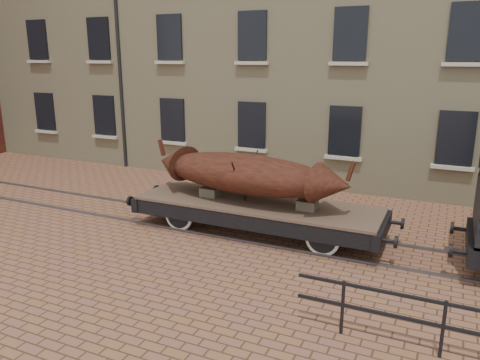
% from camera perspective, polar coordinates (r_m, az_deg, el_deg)
% --- Properties ---
extents(ground, '(90.00, 90.00, 0.00)m').
position_cam_1_polar(ground, '(12.84, 2.86, -6.59)').
color(ground, brown).
extents(rail_track, '(30.00, 1.52, 0.06)m').
position_cam_1_polar(rail_track, '(12.83, 2.86, -6.46)').
color(rail_track, '#59595E').
rests_on(rail_track, ground).
extents(flatcar_wagon, '(7.48, 2.03, 1.13)m').
position_cam_1_polar(flatcar_wagon, '(12.67, 2.03, -3.49)').
color(flatcar_wagon, brown).
rests_on(flatcar_wagon, ground).
extents(iron_boat, '(5.92, 2.13, 1.45)m').
position_cam_1_polar(iron_boat, '(12.54, 0.66, 0.80)').
color(iron_boat, '#522014').
rests_on(iron_boat, flatcar_wagon).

